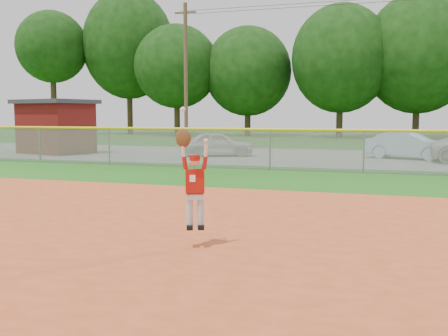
{
  "coord_description": "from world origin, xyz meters",
  "views": [
    {
      "loc": [
        3.76,
        -7.99,
        2.06
      ],
      "look_at": [
        1.15,
        0.51,
        1.1
      ],
      "focal_mm": 40.0,
      "sensor_mm": 36.0,
      "label": 1
    }
  ],
  "objects_px": {
    "utility_shed": "(56,126)",
    "car_white_a": "(218,144)",
    "car_blue": "(409,145)",
    "ballplayer": "(193,180)"
  },
  "relations": [
    {
      "from": "utility_shed",
      "to": "car_white_a",
      "type": "bearing_deg",
      "value": 5.29
    },
    {
      "from": "car_blue",
      "to": "car_white_a",
      "type": "bearing_deg",
      "value": 117.04
    },
    {
      "from": "car_white_a",
      "to": "ballplayer",
      "type": "distance_m",
      "value": 16.78
    },
    {
      "from": "car_white_a",
      "to": "ballplayer",
      "type": "bearing_deg",
      "value": 174.74
    },
    {
      "from": "utility_shed",
      "to": "ballplayer",
      "type": "relative_size",
      "value": 2.36
    },
    {
      "from": "utility_shed",
      "to": "ballplayer",
      "type": "height_order",
      "value": "utility_shed"
    },
    {
      "from": "car_white_a",
      "to": "car_blue",
      "type": "height_order",
      "value": "car_blue"
    },
    {
      "from": "car_blue",
      "to": "utility_shed",
      "type": "height_order",
      "value": "utility_shed"
    },
    {
      "from": "car_blue",
      "to": "ballplayer",
      "type": "distance_m",
      "value": 17.56
    },
    {
      "from": "car_white_a",
      "to": "utility_shed",
      "type": "xyz_separation_m",
      "value": [
        -8.58,
        -0.79,
        0.81
      ]
    }
  ]
}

